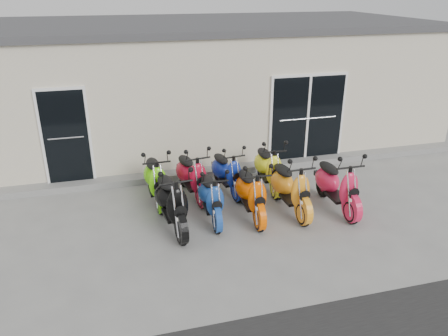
{
  "coord_description": "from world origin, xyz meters",
  "views": [
    {
      "loc": [
        -2.19,
        -7.57,
        4.34
      ],
      "look_at": [
        0.0,
        0.6,
        0.75
      ],
      "focal_mm": 35.0,
      "sensor_mm": 36.0,
      "label": 1
    }
  ],
  "objects_px": {
    "scooter_front_orange_b": "(291,181)",
    "scooter_front_red": "(338,179)",
    "scooter_back_blue": "(227,167)",
    "scooter_front_black": "(171,195)",
    "scooter_front_blue": "(211,191)",
    "scooter_back_red": "(191,170)",
    "scooter_back_green": "(155,173)",
    "scooter_front_orange_a": "(251,187)",
    "scooter_back_yellow": "(268,162)"
  },
  "relations": [
    {
      "from": "scooter_front_orange_b",
      "to": "scooter_front_red",
      "type": "distance_m",
      "value": 0.97
    },
    {
      "from": "scooter_front_orange_a",
      "to": "scooter_front_red",
      "type": "xyz_separation_m",
      "value": [
        1.8,
        -0.15,
        0.04
      ]
    },
    {
      "from": "scooter_front_orange_b",
      "to": "scooter_back_blue",
      "type": "height_order",
      "value": "scooter_front_orange_b"
    },
    {
      "from": "scooter_front_blue",
      "to": "scooter_back_red",
      "type": "xyz_separation_m",
      "value": [
        -0.18,
        1.06,
        0.04
      ]
    },
    {
      "from": "scooter_front_orange_a",
      "to": "scooter_back_red",
      "type": "height_order",
      "value": "scooter_front_orange_a"
    },
    {
      "from": "scooter_front_orange_b",
      "to": "scooter_front_red",
      "type": "bearing_deg",
      "value": -10.68
    },
    {
      "from": "scooter_back_blue",
      "to": "scooter_front_blue",
      "type": "bearing_deg",
      "value": -126.76
    },
    {
      "from": "scooter_front_black",
      "to": "scooter_back_yellow",
      "type": "xyz_separation_m",
      "value": [
        2.38,
        1.19,
        -0.06
      ]
    },
    {
      "from": "scooter_front_orange_b",
      "to": "scooter_front_blue",
      "type": "bearing_deg",
      "value": 175.07
    },
    {
      "from": "scooter_front_black",
      "to": "scooter_back_blue",
      "type": "bearing_deg",
      "value": 35.42
    },
    {
      "from": "scooter_back_red",
      "to": "scooter_back_blue",
      "type": "relative_size",
      "value": 1.07
    },
    {
      "from": "scooter_front_blue",
      "to": "scooter_back_red",
      "type": "distance_m",
      "value": 1.07
    },
    {
      "from": "scooter_front_orange_b",
      "to": "scooter_front_red",
      "type": "height_order",
      "value": "scooter_front_red"
    },
    {
      "from": "scooter_front_red",
      "to": "scooter_front_orange_b",
      "type": "bearing_deg",
      "value": 170.89
    },
    {
      "from": "scooter_front_blue",
      "to": "scooter_front_orange_a",
      "type": "distance_m",
      "value": 0.8
    },
    {
      "from": "scooter_back_red",
      "to": "scooter_front_blue",
      "type": "bearing_deg",
      "value": -88.98
    },
    {
      "from": "scooter_front_blue",
      "to": "scooter_front_red",
      "type": "distance_m",
      "value": 2.6
    },
    {
      "from": "scooter_back_green",
      "to": "scooter_back_red",
      "type": "height_order",
      "value": "scooter_back_green"
    },
    {
      "from": "scooter_front_blue",
      "to": "scooter_front_orange_b",
      "type": "relative_size",
      "value": 0.9
    },
    {
      "from": "scooter_front_orange_a",
      "to": "scooter_back_yellow",
      "type": "xyz_separation_m",
      "value": [
        0.79,
        1.16,
        -0.01
      ]
    },
    {
      "from": "scooter_front_orange_a",
      "to": "scooter_back_yellow",
      "type": "distance_m",
      "value": 1.41
    },
    {
      "from": "scooter_front_black",
      "to": "scooter_back_green",
      "type": "height_order",
      "value": "scooter_front_black"
    },
    {
      "from": "scooter_front_black",
      "to": "scooter_back_yellow",
      "type": "bearing_deg",
      "value": 20.89
    },
    {
      "from": "scooter_front_blue",
      "to": "scooter_back_blue",
      "type": "height_order",
      "value": "scooter_front_blue"
    },
    {
      "from": "scooter_back_yellow",
      "to": "scooter_back_green",
      "type": "bearing_deg",
      "value": -175.61
    },
    {
      "from": "scooter_back_red",
      "to": "scooter_back_blue",
      "type": "height_order",
      "value": "scooter_back_red"
    },
    {
      "from": "scooter_front_orange_b",
      "to": "scooter_front_red",
      "type": "relative_size",
      "value": 0.99
    },
    {
      "from": "scooter_back_blue",
      "to": "scooter_back_yellow",
      "type": "relative_size",
      "value": 0.94
    },
    {
      "from": "scooter_front_red",
      "to": "scooter_back_yellow",
      "type": "height_order",
      "value": "scooter_front_red"
    },
    {
      "from": "scooter_back_green",
      "to": "scooter_front_black",
      "type": "bearing_deg",
      "value": -83.07
    },
    {
      "from": "scooter_front_orange_a",
      "to": "scooter_back_green",
      "type": "distance_m",
      "value": 2.09
    },
    {
      "from": "scooter_front_orange_a",
      "to": "scooter_back_red",
      "type": "xyz_separation_m",
      "value": [
        -0.97,
        1.15,
        -0.0
      ]
    },
    {
      "from": "scooter_front_red",
      "to": "scooter_back_red",
      "type": "bearing_deg",
      "value": 154.72
    },
    {
      "from": "scooter_front_blue",
      "to": "scooter_front_orange_b",
      "type": "height_order",
      "value": "scooter_front_orange_b"
    },
    {
      "from": "scooter_back_red",
      "to": "scooter_front_orange_b",
      "type": "bearing_deg",
      "value": -41.05
    },
    {
      "from": "scooter_back_red",
      "to": "scooter_front_black",
      "type": "bearing_deg",
      "value": -126.09
    },
    {
      "from": "scooter_front_red",
      "to": "scooter_back_red",
      "type": "height_order",
      "value": "scooter_front_red"
    },
    {
      "from": "scooter_back_blue",
      "to": "scooter_front_orange_b",
      "type": "bearing_deg",
      "value": -57.79
    },
    {
      "from": "scooter_back_blue",
      "to": "scooter_front_red",
      "type": "bearing_deg",
      "value": -42.22
    },
    {
      "from": "scooter_back_blue",
      "to": "scooter_front_black",
      "type": "bearing_deg",
      "value": -146.26
    },
    {
      "from": "scooter_front_orange_a",
      "to": "scooter_front_orange_b",
      "type": "xyz_separation_m",
      "value": [
        0.84,
        0.0,
        0.03
      ]
    },
    {
      "from": "scooter_front_black",
      "to": "scooter_back_red",
      "type": "relative_size",
      "value": 1.09
    },
    {
      "from": "scooter_back_yellow",
      "to": "scooter_front_red",
      "type": "bearing_deg",
      "value": -48.51
    },
    {
      "from": "scooter_front_red",
      "to": "scooter_back_blue",
      "type": "height_order",
      "value": "scooter_front_red"
    },
    {
      "from": "scooter_front_orange_a",
      "to": "scooter_back_red",
      "type": "distance_m",
      "value": 1.51
    },
    {
      "from": "scooter_front_red",
      "to": "scooter_back_red",
      "type": "xyz_separation_m",
      "value": [
        -2.77,
        1.31,
        -0.04
      ]
    },
    {
      "from": "scooter_front_orange_b",
      "to": "scooter_back_blue",
      "type": "xyz_separation_m",
      "value": [
        -1.0,
        1.21,
        -0.08
      ]
    },
    {
      "from": "scooter_front_blue",
      "to": "scooter_back_yellow",
      "type": "relative_size",
      "value": 0.95
    },
    {
      "from": "scooter_front_orange_b",
      "to": "scooter_back_yellow",
      "type": "height_order",
      "value": "scooter_front_orange_b"
    },
    {
      "from": "scooter_front_red",
      "to": "scooter_back_blue",
      "type": "xyz_separation_m",
      "value": [
        -1.96,
        1.37,
        -0.08
      ]
    }
  ]
}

